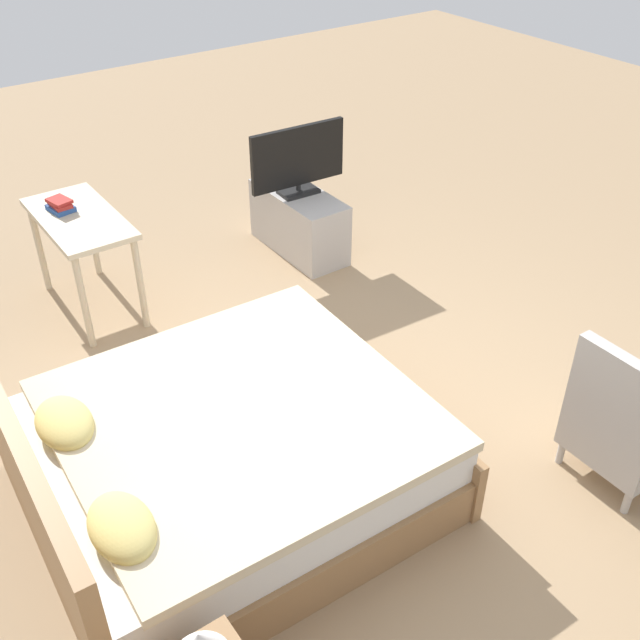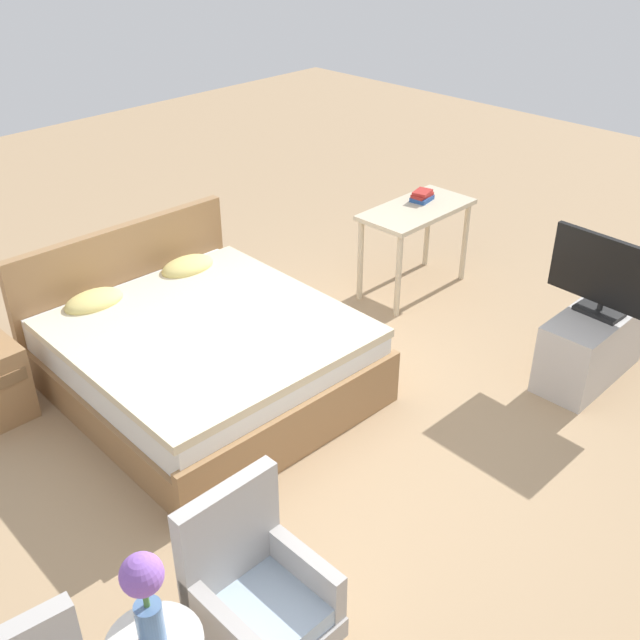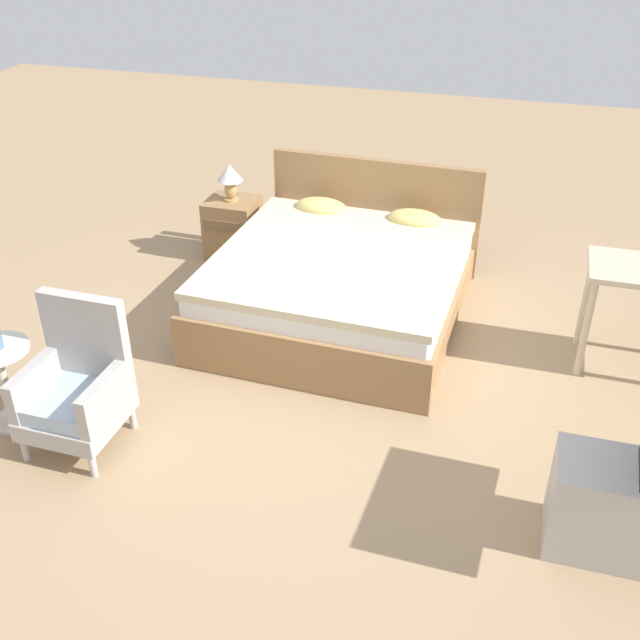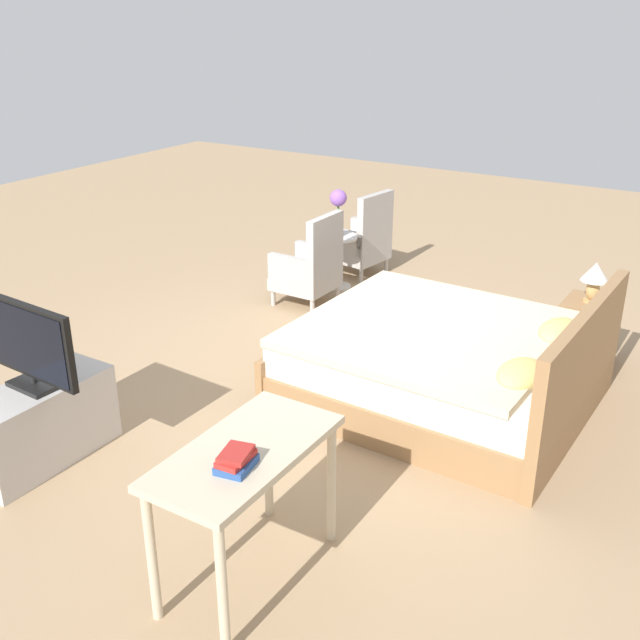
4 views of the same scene
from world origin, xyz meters
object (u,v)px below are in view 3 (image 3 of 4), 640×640
object	(u,v)px
armchair_by_window_right	(78,388)
side_table	(3,376)
bed	(343,280)
table_lamp	(230,177)
nightstand	(233,229)

from	to	relation	value
armchair_by_window_right	side_table	size ratio (longest dim) A/B	1.62
side_table	bed	bearing A→B (deg)	48.88
armchair_by_window_right	table_lamp	bearing A→B (deg)	91.58
bed	table_lamp	xyz separation A→B (m)	(-1.21, 0.72, 0.46)
armchair_by_window_right	nightstand	distance (m)	2.63
side_table	table_lamp	world-z (taller)	table_lamp
armchair_by_window_right	nightstand	xyz separation A→B (m)	(-0.07, 2.63, -0.10)
bed	nightstand	world-z (taller)	bed
bed	nightstand	bearing A→B (deg)	149.22
side_table	nightstand	world-z (taller)	side_table
table_lamp	armchair_by_window_right	bearing A→B (deg)	-88.42
armchair_by_window_right	nightstand	world-z (taller)	armchair_by_window_right
nightstand	table_lamp	bearing A→B (deg)	90.00
bed	armchair_by_window_right	world-z (taller)	bed
nightstand	armchair_by_window_right	bearing A→B (deg)	-88.42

